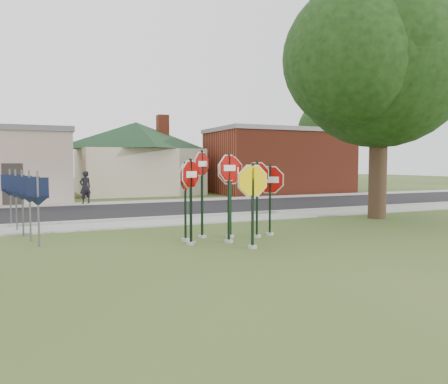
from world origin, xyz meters
name	(u,v)px	position (x,y,z in m)	size (l,w,h in m)	color
ground	(251,248)	(0.00, 0.00, 0.00)	(120.00, 120.00, 0.00)	#33491B
sidewalk_near	(183,221)	(0.00, 5.50, 0.03)	(60.00, 1.60, 0.06)	#96968E
road	(152,210)	(0.00, 10.00, 0.02)	(60.00, 7.00, 0.04)	black
sidewalk_far	(132,202)	(0.00, 14.30, 0.03)	(60.00, 1.60, 0.06)	#96968E
curb	(175,217)	(0.00, 6.50, 0.07)	(60.00, 0.20, 0.14)	#96968E
stop_sign_center	(229,185)	(-0.17, 1.03, 1.59)	(0.94, 0.42, 2.58)	#9C9991
stop_sign_yellow	(253,194)	(0.04, 0.01, 1.42)	(1.16, 0.24, 2.33)	#9C9991
stop_sign_left	(191,190)	(-1.25, 1.13, 1.48)	(0.86, 0.63, 2.42)	#9C9991
stop_sign_right	(257,189)	(0.93, 1.43, 1.44)	(0.81, 0.60, 2.37)	#9C9991
stop_sign_back_right	(230,184)	(0.21, 1.75, 1.60)	(1.14, 0.24, 2.56)	#9C9991
stop_sign_back_left	(202,182)	(-0.58, 2.02, 1.64)	(0.81, 0.58, 2.67)	#9C9991
stop_sign_far_right	(270,190)	(1.49, 1.63, 1.39)	(0.93, 0.72, 2.28)	#9C9991
stop_sign_far_left	(185,191)	(-1.20, 1.72, 1.43)	(0.68, 0.83, 2.34)	#9C9991
route_sign_row	(22,196)	(-5.40, 4.50, 1.22)	(1.43, 4.63, 2.00)	#59595E
building_house	(136,143)	(2.00, 22.00, 3.65)	(11.60, 11.60, 6.20)	#BCAE95
building_brick	(279,161)	(12.00, 18.50, 2.40)	(10.20, 6.20, 4.75)	maroon
oak_tree	(380,57)	(7.50, 3.50, 6.35)	(10.70, 10.10, 9.91)	#302215
bg_tree_right	(326,129)	(22.00, 26.00, 5.58)	(5.60, 5.60, 8.40)	#302215
pedestrian	(85,187)	(-2.50, 14.26, 0.93)	(0.63, 0.42, 1.73)	black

